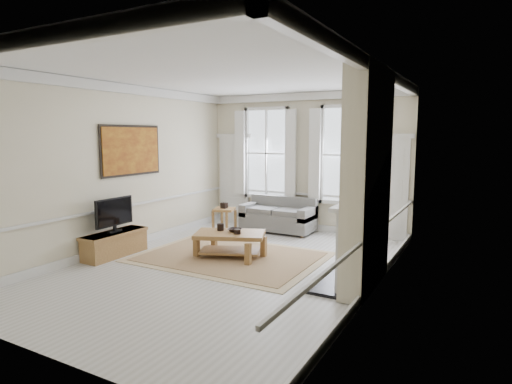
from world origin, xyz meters
The scene contains 23 objects.
floor centered at (0.00, 0.00, 0.00)m, with size 7.20×7.20×0.00m, color #B7B5AD.
ceiling centered at (0.00, 0.00, 3.40)m, with size 7.20×7.20×0.00m, color white.
back_wall centered at (0.00, 3.60, 1.70)m, with size 5.20×5.20×0.00m, color beige.
left_wall centered at (-2.60, 0.00, 1.70)m, with size 7.20×7.20×0.00m, color beige.
right_wall centered at (2.60, 0.00, 1.70)m, with size 7.20×7.20×0.00m, color beige.
window_left centered at (-1.05, 3.55, 1.90)m, with size 1.26×0.20×2.20m, color #B2BCC6, non-canonical shape.
window_right centered at (1.05, 3.55, 1.90)m, with size 1.26×0.20×2.20m, color #B2BCC6, non-canonical shape.
door_left centered at (-2.05, 3.56, 1.15)m, with size 0.90×0.08×2.30m, color silver.
door_right centered at (2.05, 3.56, 1.15)m, with size 0.90×0.08×2.30m, color silver.
painting centered at (-2.56, 0.30, 2.05)m, with size 0.05×1.66×1.06m, color #BB8020.
chimney_breast centered at (2.43, 0.20, 1.70)m, with size 0.35×1.70×3.38m, color beige.
hearth centered at (2.00, 0.20, 0.03)m, with size 0.55×1.50×0.05m, color black.
fireplace centered at (2.20, 0.20, 0.73)m, with size 0.21×1.45×1.33m.
mirror centered at (2.21, 0.20, 2.05)m, with size 0.06×1.26×1.06m, color gold.
sofa centered at (-0.47, 3.11, 0.35)m, with size 1.77×0.86×0.84m.
side_table centered at (-1.63, 2.40, 0.47)m, with size 0.60×0.60×0.58m.
rug centered at (-0.30, 0.56, 0.01)m, with size 3.50×2.60×0.02m, color #9A754F.
coffee_table centered at (-0.30, 0.56, 0.41)m, with size 1.52×1.22×0.50m.
ceramic_pot_a centered at (-0.55, 0.61, 0.56)m, with size 0.14×0.14×0.14m, color black.
ceramic_pot_b centered at (-0.10, 0.51, 0.54)m, with size 0.13×0.13×0.09m, color black.
bowl centered at (-0.25, 0.66, 0.53)m, with size 0.26×0.26×0.06m, color black.
tv_stand centered at (-2.34, -0.46, 0.24)m, with size 0.43×1.35×0.48m, color brown.
tv centered at (-2.32, -0.46, 0.88)m, with size 0.08×0.90×0.68m.
Camera 1 is at (4.05, -6.31, 2.37)m, focal length 30.00 mm.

